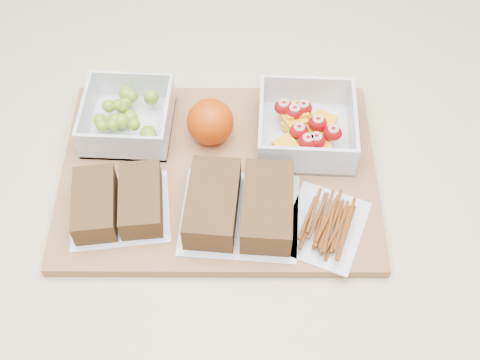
{
  "coord_description": "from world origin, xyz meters",
  "views": [
    {
      "loc": [
        0.04,
        -0.44,
        1.57
      ],
      "look_at": [
        0.02,
        0.01,
        0.93
      ],
      "focal_mm": 45.0,
      "sensor_mm": 36.0,
      "label": 1
    }
  ],
  "objects": [
    {
      "name": "sandwich_bag_left",
      "position": [
        -0.13,
        -0.04,
        0.93
      ],
      "size": [
        0.14,
        0.13,
        0.04
      ],
      "color": "silver",
      "rests_on": "cutting_board"
    },
    {
      "name": "grape_container",
      "position": [
        -0.14,
        0.1,
        0.94
      ],
      "size": [
        0.12,
        0.12,
        0.05
      ],
      "color": "silver",
      "rests_on": "cutting_board"
    },
    {
      "name": "sandwich_bag_center",
      "position": [
        0.02,
        -0.04,
        0.94
      ],
      "size": [
        0.15,
        0.13,
        0.05
      ],
      "color": "silver",
      "rests_on": "cutting_board"
    },
    {
      "name": "orange",
      "position": [
        -0.03,
        0.09,
        0.95
      ],
      "size": [
        0.06,
        0.06,
        0.06
      ],
      "primitive_type": "sphere",
      "color": "#CF3F04",
      "rests_on": "cutting_board"
    },
    {
      "name": "pretzel_bag",
      "position": [
        0.13,
        -0.05,
        0.93
      ],
      "size": [
        0.12,
        0.14,
        0.03
      ],
      "color": "silver",
      "rests_on": "cutting_board"
    },
    {
      "name": "cutting_board",
      "position": [
        -0.01,
        0.03,
        0.91
      ],
      "size": [
        0.43,
        0.32,
        0.02
      ],
      "primitive_type": "cube",
      "rotation": [
        0.0,
        0.0,
        0.05
      ],
      "color": "#A16E42",
      "rests_on": "counter"
    },
    {
      "name": "fruit_container",
      "position": [
        0.1,
        0.09,
        0.94
      ],
      "size": [
        0.13,
        0.13,
        0.05
      ],
      "color": "silver",
      "rests_on": "cutting_board"
    },
    {
      "name": "counter",
      "position": [
        0.0,
        0.0,
        0.45
      ],
      "size": [
        1.2,
        0.9,
        0.9
      ],
      "primitive_type": "cube",
      "color": "beige",
      "rests_on": "ground"
    }
  ]
}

